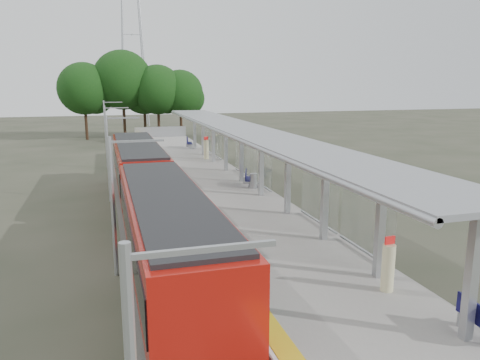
% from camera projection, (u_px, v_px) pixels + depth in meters
% --- Properties ---
extents(ground, '(200.00, 200.00, 0.00)m').
position_uv_depth(ground, '(352.00, 345.00, 13.34)').
color(ground, '#474438').
rests_on(ground, ground).
extents(trackbed, '(3.00, 70.00, 0.24)m').
position_uv_depth(trackbed, '(138.00, 194.00, 30.87)').
color(trackbed, '#59544C').
rests_on(trackbed, ground).
extents(platform, '(6.00, 50.00, 1.00)m').
position_uv_depth(platform, '(205.00, 184.00, 32.03)').
color(platform, gray).
rests_on(platform, ground).
extents(tactile_strip, '(0.60, 50.00, 0.02)m').
position_uv_depth(tactile_strip, '(168.00, 179.00, 31.22)').
color(tactile_strip, gold).
rests_on(tactile_strip, platform).
extents(end_fence, '(6.00, 0.10, 1.20)m').
position_uv_depth(end_fence, '(161.00, 132.00, 55.24)').
color(end_fence, '#9EA0A5').
rests_on(end_fence, platform).
extents(train, '(2.74, 27.60, 3.62)m').
position_uv_depth(train, '(149.00, 192.00, 22.96)').
color(train, black).
rests_on(train, ground).
extents(canopy, '(3.27, 38.00, 3.66)m').
position_uv_depth(canopy, '(244.00, 136.00, 28.13)').
color(canopy, '#9EA0A5').
rests_on(canopy, platform).
extents(pylon, '(8.00, 4.00, 38.00)m').
position_uv_depth(pylon, '(131.00, 11.00, 77.75)').
color(pylon, '#9EA0A5').
rests_on(pylon, ground).
extents(tree_cluster, '(18.63, 8.67, 11.50)m').
position_uv_depth(tree_cluster, '(134.00, 87.00, 61.42)').
color(tree_cluster, '#382316').
rests_on(tree_cluster, ground).
extents(catenary_masts, '(2.08, 48.16, 5.40)m').
position_uv_depth(catenary_masts, '(109.00, 155.00, 28.89)').
color(catenary_masts, '#9EA0A5').
rests_on(catenary_masts, ground).
extents(bench_near, '(0.52, 1.40, 0.94)m').
position_uv_depth(bench_near, '(478.00, 319.00, 11.81)').
color(bench_near, '#100E48').
rests_on(bench_near, platform).
extents(bench_mid, '(0.88, 1.50, 0.98)m').
position_uv_depth(bench_mid, '(248.00, 178.00, 29.17)').
color(bench_mid, '#100E48').
rests_on(bench_mid, platform).
extents(bench_far, '(0.68, 1.66, 1.10)m').
position_uv_depth(bench_far, '(188.00, 142.00, 45.94)').
color(bench_far, '#100E48').
rests_on(bench_far, platform).
extents(info_pillar_near, '(0.40, 0.40, 1.77)m').
position_uv_depth(info_pillar_near, '(388.00, 267.00, 14.39)').
color(info_pillar_near, beige).
rests_on(info_pillar_near, platform).
extents(info_pillar_far, '(0.43, 0.43, 1.89)m').
position_uv_depth(info_pillar_far, '(206.00, 149.00, 39.27)').
color(info_pillar_far, beige).
rests_on(info_pillar_far, platform).
extents(litter_bin, '(0.47, 0.47, 0.91)m').
position_uv_depth(litter_bin, '(254.00, 181.00, 28.48)').
color(litter_bin, '#9EA0A5').
rests_on(litter_bin, platform).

